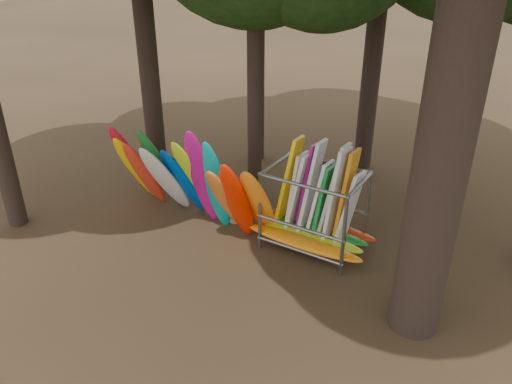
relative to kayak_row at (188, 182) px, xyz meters
The scene contains 3 objects.
ground 3.00m from the kayak_row, 26.49° to the right, with size 120.00×120.00×0.00m, color #47331E.
kayak_row is the anchor object (origin of this frame).
storage_rack 3.53m from the kayak_row, 12.21° to the left, with size 3.19×1.60×2.92m.
Camera 1 is at (5.59, -8.17, 7.19)m, focal length 35.00 mm.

